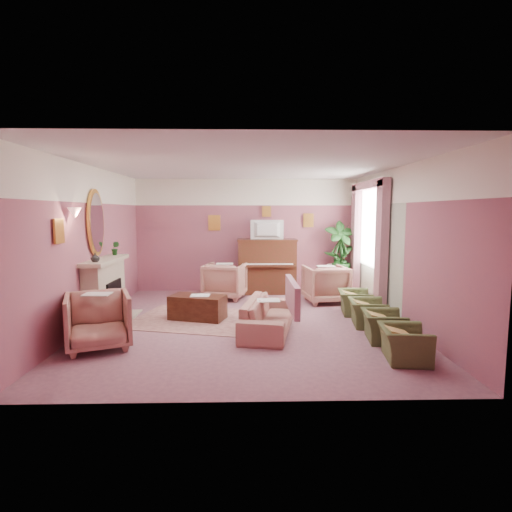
{
  "coord_description": "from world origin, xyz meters",
  "views": [
    {
      "loc": [
        -0.01,
        -7.02,
        2.0
      ],
      "look_at": [
        0.17,
        0.4,
        1.17
      ],
      "focal_mm": 28.0,
      "sensor_mm": 36.0,
      "label": 1
    }
  ],
  "objects_px": {
    "sofa": "(268,309)",
    "olive_chair_b": "(383,321)",
    "olive_chair_c": "(367,309)",
    "olive_chair_d": "(355,298)",
    "floral_armchair_left": "(225,279)",
    "floral_armchair_front": "(98,318)",
    "side_table": "(337,279)",
    "floral_armchair_right": "(326,282)",
    "olive_chair_a": "(404,338)",
    "coffee_table": "(198,307)",
    "piano": "(267,267)",
    "television": "(267,228)"
  },
  "relations": [
    {
      "from": "sofa",
      "to": "olive_chair_b",
      "type": "xyz_separation_m",
      "value": [
        1.76,
        -0.56,
        -0.06
      ]
    },
    {
      "from": "olive_chair_c",
      "to": "olive_chair_d",
      "type": "xyz_separation_m",
      "value": [
        0.0,
        0.82,
        0.0
      ]
    },
    {
      "from": "floral_armchair_left",
      "to": "olive_chair_d",
      "type": "xyz_separation_m",
      "value": [
        2.62,
        -1.47,
        -0.15
      ]
    },
    {
      "from": "floral_armchair_front",
      "to": "side_table",
      "type": "bearing_deg",
      "value": 41.49
    },
    {
      "from": "floral_armchair_right",
      "to": "olive_chair_a",
      "type": "relative_size",
      "value": 1.28
    },
    {
      "from": "coffee_table",
      "to": "olive_chair_b",
      "type": "xyz_separation_m",
      "value": [
        3.03,
        -1.31,
        0.08
      ]
    },
    {
      "from": "coffee_table",
      "to": "olive_chair_b",
      "type": "height_order",
      "value": "olive_chair_b"
    },
    {
      "from": "floral_armchair_right",
      "to": "floral_armchair_left",
      "type": "bearing_deg",
      "value": 168.3
    },
    {
      "from": "sofa",
      "to": "olive_chair_b",
      "type": "height_order",
      "value": "sofa"
    },
    {
      "from": "piano",
      "to": "olive_chair_d",
      "type": "distance_m",
      "value": 2.66
    },
    {
      "from": "piano",
      "to": "olive_chair_c",
      "type": "height_order",
      "value": "piano"
    },
    {
      "from": "television",
      "to": "olive_chair_b",
      "type": "distance_m",
      "value": 4.22
    },
    {
      "from": "floral_armchair_right",
      "to": "side_table",
      "type": "bearing_deg",
      "value": 64.21
    },
    {
      "from": "piano",
      "to": "floral_armchair_left",
      "type": "relative_size",
      "value": 1.54
    },
    {
      "from": "coffee_table",
      "to": "floral_armchair_right",
      "type": "xyz_separation_m",
      "value": [
        2.65,
        1.34,
        0.23
      ]
    },
    {
      "from": "coffee_table",
      "to": "olive_chair_d",
      "type": "height_order",
      "value": "olive_chair_d"
    },
    {
      "from": "olive_chair_a",
      "to": "olive_chair_b",
      "type": "distance_m",
      "value": 0.82
    },
    {
      "from": "piano",
      "to": "side_table",
      "type": "distance_m",
      "value": 1.77
    },
    {
      "from": "olive_chair_b",
      "to": "floral_armchair_front",
      "type": "bearing_deg",
      "value": -176.98
    },
    {
      "from": "coffee_table",
      "to": "floral_armchair_right",
      "type": "bearing_deg",
      "value": 26.72
    },
    {
      "from": "olive_chair_c",
      "to": "piano",
      "type": "bearing_deg",
      "value": 119.07
    },
    {
      "from": "television",
      "to": "side_table",
      "type": "height_order",
      "value": "television"
    },
    {
      "from": "television",
      "to": "floral_armchair_front",
      "type": "relative_size",
      "value": 0.88
    },
    {
      "from": "coffee_table",
      "to": "floral_armchair_front",
      "type": "relative_size",
      "value": 1.1
    },
    {
      "from": "television",
      "to": "side_table",
      "type": "xyz_separation_m",
      "value": [
        1.74,
        0.01,
        -1.25
      ]
    },
    {
      "from": "television",
      "to": "floral_armchair_right",
      "type": "relative_size",
      "value": 0.88
    },
    {
      "from": "sofa",
      "to": "side_table",
      "type": "xyz_separation_m",
      "value": [
        1.88,
        3.12,
        -0.02
      ]
    },
    {
      "from": "sofa",
      "to": "olive_chair_c",
      "type": "xyz_separation_m",
      "value": [
        1.76,
        0.26,
        -0.06
      ]
    },
    {
      "from": "television",
      "to": "olive_chair_d",
      "type": "xyz_separation_m",
      "value": [
        1.61,
        -2.03,
        -1.29
      ]
    },
    {
      "from": "television",
      "to": "olive_chair_a",
      "type": "distance_m",
      "value": 4.95
    },
    {
      "from": "coffee_table",
      "to": "floral_armchair_left",
      "type": "relative_size",
      "value": 1.1
    },
    {
      "from": "television",
      "to": "floral_armchair_left",
      "type": "distance_m",
      "value": 1.62
    },
    {
      "from": "piano",
      "to": "floral_armchair_left",
      "type": "distance_m",
      "value": 1.19
    },
    {
      "from": "floral_armchair_right",
      "to": "olive_chair_b",
      "type": "height_order",
      "value": "floral_armchair_right"
    },
    {
      "from": "piano",
      "to": "olive_chair_a",
      "type": "height_order",
      "value": "piano"
    },
    {
      "from": "olive_chair_d",
      "to": "floral_armchair_front",
      "type": "bearing_deg",
      "value": -156.51
    },
    {
      "from": "floral_armchair_left",
      "to": "floral_armchair_right",
      "type": "bearing_deg",
      "value": -11.7
    },
    {
      "from": "floral_armchair_left",
      "to": "olive_chair_b",
      "type": "xyz_separation_m",
      "value": [
        2.62,
        -3.11,
        -0.15
      ]
    },
    {
      "from": "television",
      "to": "floral_armchair_right",
      "type": "xyz_separation_m",
      "value": [
        1.24,
        -1.03,
        -1.15
      ]
    },
    {
      "from": "floral_armchair_front",
      "to": "olive_chair_b",
      "type": "distance_m",
      "value": 4.3
    },
    {
      "from": "piano",
      "to": "sofa",
      "type": "height_order",
      "value": "piano"
    },
    {
      "from": "sofa",
      "to": "olive_chair_c",
      "type": "height_order",
      "value": "sofa"
    },
    {
      "from": "piano",
      "to": "television",
      "type": "xyz_separation_m",
      "value": [
        0.0,
        -0.05,
        0.95
      ]
    },
    {
      "from": "olive_chair_a",
      "to": "olive_chair_d",
      "type": "relative_size",
      "value": 1.0
    },
    {
      "from": "piano",
      "to": "floral_armchair_front",
      "type": "distance_m",
      "value": 4.78
    },
    {
      "from": "coffee_table",
      "to": "olive_chair_a",
      "type": "relative_size",
      "value": 1.41
    },
    {
      "from": "olive_chair_b",
      "to": "olive_chair_c",
      "type": "relative_size",
      "value": 1.0
    },
    {
      "from": "piano",
      "to": "floral_armchair_right",
      "type": "bearing_deg",
      "value": -41.11
    },
    {
      "from": "olive_chair_c",
      "to": "floral_armchair_right",
      "type": "bearing_deg",
      "value": 101.68
    },
    {
      "from": "floral_armchair_right",
      "to": "floral_armchair_front",
      "type": "height_order",
      "value": "same"
    }
  ]
}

